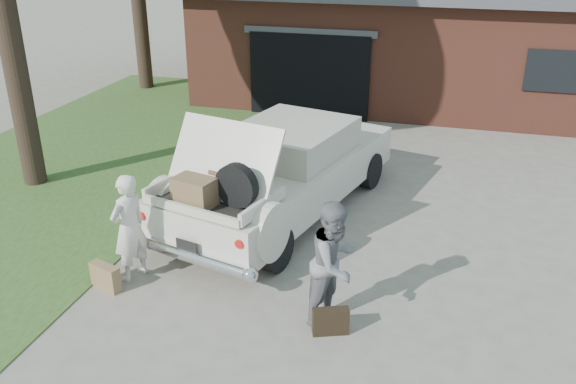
# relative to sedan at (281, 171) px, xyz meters

# --- Properties ---
(ground) EXTENTS (90.00, 90.00, 0.00)m
(ground) POSITION_rel_sedan_xyz_m (0.54, -2.09, -0.81)
(ground) COLOR gray
(ground) RESTS_ON ground
(grass_strip) EXTENTS (6.00, 16.00, 0.02)m
(grass_strip) POSITION_rel_sedan_xyz_m (-4.96, 0.91, -0.80)
(grass_strip) COLOR #2D4C1E
(grass_strip) RESTS_ON ground
(house) EXTENTS (12.80, 7.80, 3.30)m
(house) POSITION_rel_sedan_xyz_m (1.52, 9.39, 0.87)
(house) COLOR brown
(house) RESTS_ON ground
(sedan) EXTENTS (3.37, 5.82, 2.11)m
(sedan) POSITION_rel_sedan_xyz_m (0.00, 0.00, 0.00)
(sedan) COLOR beige
(sedan) RESTS_ON ground
(woman_left) EXTENTS (0.57, 0.69, 1.64)m
(woman_left) POSITION_rel_sedan_xyz_m (-1.48, -2.72, 0.01)
(woman_left) COLOR beige
(woman_left) RESTS_ON ground
(woman_right) EXTENTS (0.92, 1.01, 1.69)m
(woman_right) POSITION_rel_sedan_xyz_m (1.57, -2.93, 0.04)
(woman_right) COLOR slate
(woman_right) RESTS_ON ground
(suitcase_left) EXTENTS (0.52, 0.31, 0.38)m
(suitcase_left) POSITION_rel_sedan_xyz_m (-1.72, -3.09, -0.62)
(suitcase_left) COLOR #917049
(suitcase_left) RESTS_ON ground
(suitcase_right) EXTENTS (0.49, 0.31, 0.36)m
(suitcase_right) POSITION_rel_sedan_xyz_m (1.60, -3.24, -0.63)
(suitcase_right) COLOR black
(suitcase_right) RESTS_ON ground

